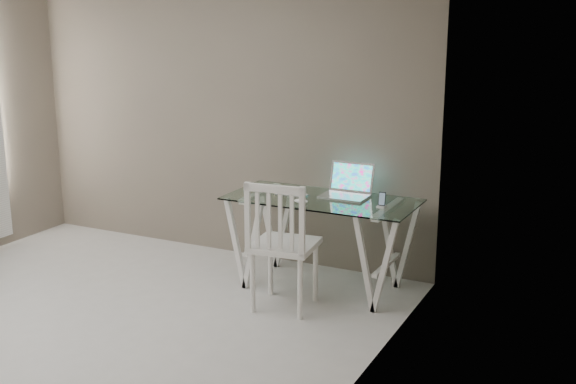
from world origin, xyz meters
name	(u,v)px	position (x,y,z in m)	size (l,w,h in m)	color
room	(26,88)	(-0.06, 0.02, 1.72)	(4.50, 4.52, 2.71)	beige
desk	(321,242)	(1.19, 1.77, 0.38)	(1.50, 0.70, 0.75)	silver
chair	(281,240)	(1.11, 1.21, 0.55)	(0.51, 0.51, 1.00)	white
laptop	(348,188)	(1.33, 1.95, 0.81)	(0.37, 0.32, 0.25)	silver
keyboard	(292,194)	(0.92, 1.77, 0.75)	(0.26, 0.11, 0.01)	silver
mouse	(301,201)	(1.10, 1.56, 0.76)	(0.11, 0.07, 0.04)	white
phone_dock	(382,203)	(1.70, 1.72, 0.78)	(0.06, 0.06, 0.12)	white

